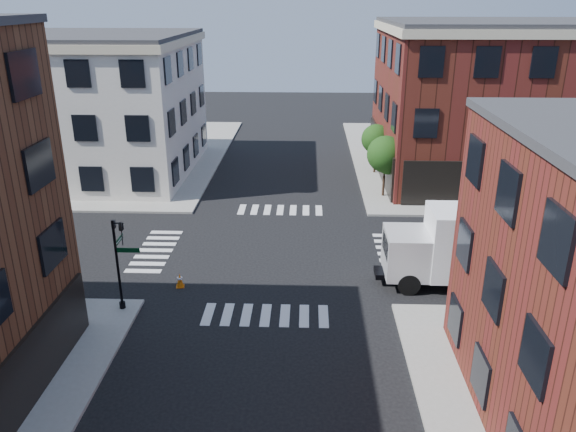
# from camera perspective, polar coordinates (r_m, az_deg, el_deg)

# --- Properties ---
(ground) EXTENTS (120.00, 120.00, 0.00)m
(ground) POSITION_cam_1_polar(r_m,az_deg,el_deg) (32.80, -1.39, -3.70)
(ground) COLOR black
(ground) RESTS_ON ground
(sidewalk_ne) EXTENTS (30.00, 30.00, 0.15)m
(sidewalk_ne) POSITION_cam_1_polar(r_m,az_deg,el_deg) (55.89, 22.12, 5.41)
(sidewalk_ne) COLOR gray
(sidewalk_ne) RESTS_ON ground
(sidewalk_nw) EXTENTS (30.00, 30.00, 0.15)m
(sidewalk_nw) POSITION_cam_1_polar(r_m,az_deg,el_deg) (57.28, -21.65, 5.83)
(sidewalk_nw) COLOR gray
(sidewalk_nw) RESTS_ON ground
(building_ne) EXTENTS (25.00, 16.00, 12.00)m
(building_ne) POSITION_cam_1_polar(r_m,az_deg,el_deg) (49.96, 24.36, 10.37)
(building_ne) COLOR #4E1E13
(building_ne) RESTS_ON ground
(building_nw) EXTENTS (22.00, 16.00, 11.00)m
(building_nw) POSITION_cam_1_polar(r_m,az_deg,el_deg) (50.91, -22.54, 10.23)
(building_nw) COLOR silver
(building_nw) RESTS_ON ground
(tree_near) EXTENTS (2.69, 2.69, 4.49)m
(tree_near) POSITION_cam_1_polar(r_m,az_deg,el_deg) (41.46, 9.95, 6.01)
(tree_near) COLOR black
(tree_near) RESTS_ON ground
(tree_far) EXTENTS (2.43, 2.43, 4.07)m
(tree_far) POSITION_cam_1_polar(r_m,az_deg,el_deg) (47.30, 9.00, 7.58)
(tree_far) COLOR black
(tree_far) RESTS_ON ground
(signal_pole) EXTENTS (1.29, 1.24, 4.60)m
(signal_pole) POSITION_cam_1_polar(r_m,az_deg,el_deg) (26.89, -16.79, -3.79)
(signal_pole) COLOR black
(signal_pole) RESTS_ON ground
(box_truck) EXTENTS (9.08, 2.90, 4.09)m
(box_truck) POSITION_cam_1_polar(r_m,az_deg,el_deg) (29.89, 18.63, -2.97)
(box_truck) COLOR white
(box_truck) RESTS_ON ground
(traffic_cone) EXTENTS (0.47, 0.47, 0.75)m
(traffic_cone) POSITION_cam_1_polar(r_m,az_deg,el_deg) (29.39, -10.93, -6.43)
(traffic_cone) COLOR #CB5D09
(traffic_cone) RESTS_ON ground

